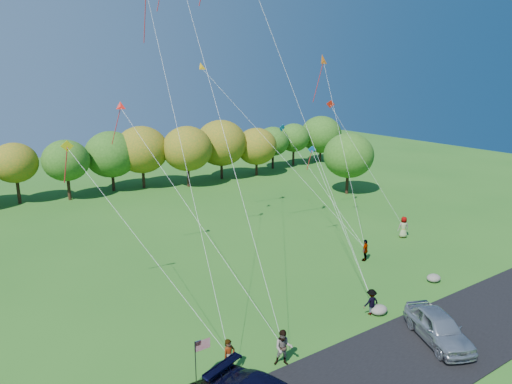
# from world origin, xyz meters

# --- Properties ---
(ground) EXTENTS (140.00, 140.00, 0.00)m
(ground) POSITION_xyz_m (0.00, 0.00, 0.00)
(ground) COLOR #26601B
(ground) RESTS_ON ground
(asphalt_lane) EXTENTS (44.00, 6.00, 0.06)m
(asphalt_lane) POSITION_xyz_m (0.00, -4.00, 0.03)
(asphalt_lane) COLOR black
(asphalt_lane) RESTS_ON ground
(treeline) EXTENTS (75.09, 26.89, 8.29)m
(treeline) POSITION_xyz_m (0.87, 35.55, 4.55)
(treeline) COLOR #3A2315
(treeline) RESTS_ON ground
(minivan_silver) EXTENTS (3.73, 5.24, 1.66)m
(minivan_silver) POSITION_xyz_m (5.36, -3.84, 0.89)
(minivan_silver) COLOR #ACB0B7
(minivan_silver) RESTS_ON asphalt_lane
(flyer_a) EXTENTS (0.76, 0.57, 1.89)m
(flyer_a) POSITION_xyz_m (-5.54, 0.06, 0.94)
(flyer_a) COLOR #4C4C59
(flyer_a) RESTS_ON ground
(flyer_b) EXTENTS (1.18, 1.13, 1.91)m
(flyer_b) POSITION_xyz_m (-2.90, -0.80, 0.96)
(flyer_b) COLOR #4C4C59
(flyer_b) RESTS_ON ground
(flyer_c) EXTENTS (1.12, 0.74, 1.64)m
(flyer_c) POSITION_xyz_m (4.56, 0.24, 0.82)
(flyer_c) COLOR #4C4C59
(flyer_c) RESTS_ON ground
(flyer_d) EXTENTS (1.10, 0.85, 1.75)m
(flyer_d) POSITION_xyz_m (10.42, 6.25, 0.87)
(flyer_d) COLOR #4C4C59
(flyer_d) RESTS_ON ground
(flyer_e) EXTENTS (1.12, 0.97, 1.93)m
(flyer_e) POSITION_xyz_m (17.19, 8.04, 0.96)
(flyer_e) COLOR #4C4C59
(flyer_e) RESTS_ON ground
(flag_assembly) EXTENTS (0.82, 0.53, 2.22)m
(flag_assembly) POSITION_xyz_m (-6.96, 0.36, 1.64)
(flag_assembly) COLOR black
(flag_assembly) RESTS_ON ground
(boulder_near) EXTENTS (1.13, 0.88, 0.56)m
(boulder_near) POSITION_xyz_m (4.98, -0.03, 0.28)
(boulder_near) COLOR gray
(boulder_near) RESTS_ON ground
(boulder_far) EXTENTS (1.04, 0.87, 0.54)m
(boulder_far) POSITION_xyz_m (11.67, 0.91, 0.27)
(boulder_far) COLOR gray
(boulder_far) RESTS_ON ground
(kites_aloft) EXTENTS (23.44, 9.45, 16.62)m
(kites_aloft) POSITION_xyz_m (2.22, 13.48, 18.38)
(kites_aloft) COLOR #CE1651
(kites_aloft) RESTS_ON ground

